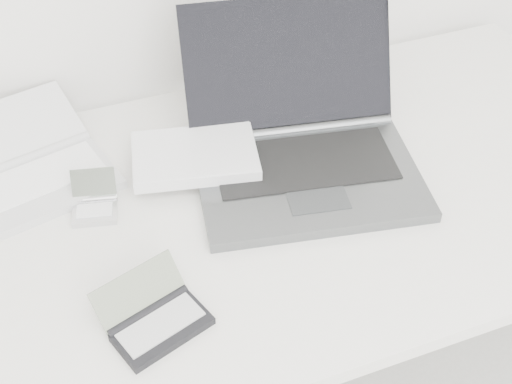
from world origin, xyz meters
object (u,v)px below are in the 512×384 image
object	(u,v)px
palmtop_charcoal	(156,319)
netbook_open_white	(38,167)
laptop_large	(282,147)
desk	(263,215)

from	to	relation	value
palmtop_charcoal	netbook_open_white	bearing A→B (deg)	86.95
laptop_large	palmtop_charcoal	world-z (taller)	laptop_large
desk	netbook_open_white	world-z (taller)	netbook_open_white
desk	netbook_open_white	bearing A→B (deg)	149.99
laptop_large	netbook_open_white	xyz separation A→B (m)	(-0.46, 0.14, -0.03)
desk	netbook_open_white	distance (m)	0.45
desk	palmtop_charcoal	distance (m)	0.35
desk	laptop_large	distance (m)	0.14
netbook_open_white	palmtop_charcoal	bearing A→B (deg)	-87.99
laptop_large	palmtop_charcoal	size ratio (longest dim) A/B	3.21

